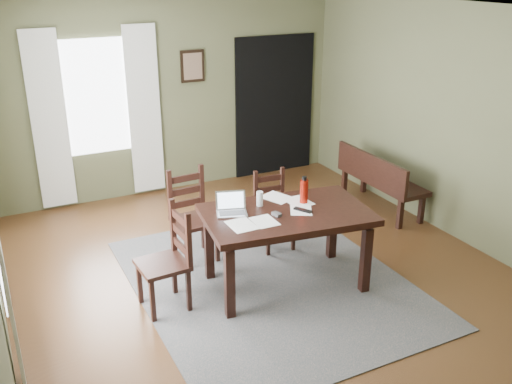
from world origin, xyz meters
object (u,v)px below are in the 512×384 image
chair_end (168,260)px  water_bottle (304,191)px  chair_back_right (273,211)px  bench (378,177)px  laptop (231,207)px  chair_back_left (192,216)px  dining_table (286,221)px

chair_end → water_bottle: 1.52m
chair_back_right → bench: chair_back_right is taller
laptop → bench: bearing=37.7°
chair_back_right → laptop: (-0.79, -0.59, 0.43)m
chair_end → chair_back_left: bearing=142.8°
chair_end → laptop: same height
dining_table → water_bottle: 0.37m
bench → chair_back_left: bearing=93.2°
dining_table → chair_back_right: size_ratio=1.94×
dining_table → water_bottle: water_bottle is taller
dining_table → laptop: (-0.49, 0.23, 0.15)m
chair_back_left → bench: size_ratio=0.72×
bench → water_bottle: 2.08m
chair_back_left → chair_back_right: bearing=-13.1°
chair_end → laptop: size_ratio=2.90×
dining_table → water_bottle: (0.27, 0.12, 0.23)m
dining_table → bench: dining_table is taller
chair_back_right → water_bottle: (-0.03, -0.70, 0.51)m
chair_back_left → laptop: 0.85m
dining_table → chair_end: 1.21m
laptop → water_bottle: bearing=9.8°
bench → water_bottle: (-1.76, -1.01, 0.48)m
bench → water_bottle: size_ratio=4.96×
chair_back_right → water_bottle: water_bottle is taller
chair_end → bench: 3.35m
chair_back_left → water_bottle: size_ratio=3.58×
laptop → water_bottle: water_bottle is taller
water_bottle → bench: bearing=29.9°
chair_back_left → bench: bearing=-0.2°
chair_back_right → laptop: laptop is taller
chair_end → chair_back_left: size_ratio=0.99×
chair_back_left → chair_back_right: size_ratio=1.13×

